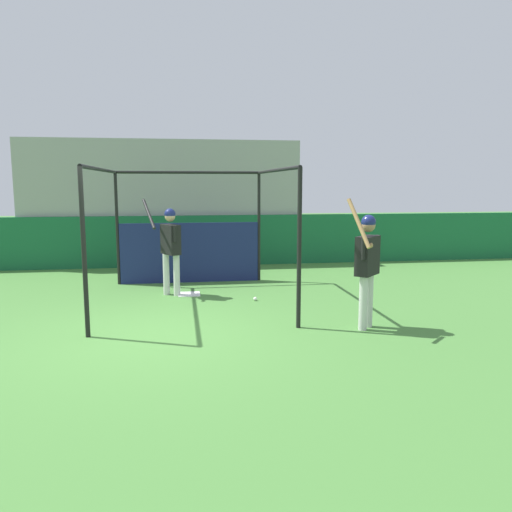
% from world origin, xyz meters
% --- Properties ---
extents(ground_plane, '(60.00, 60.00, 0.00)m').
position_xyz_m(ground_plane, '(0.00, 0.00, 0.00)').
color(ground_plane, '#477F38').
extents(outfield_wall, '(24.00, 0.12, 1.39)m').
position_xyz_m(outfield_wall, '(0.00, 6.36, 0.70)').
color(outfield_wall, '#196038').
rests_on(outfield_wall, ground).
extents(bleacher_section, '(7.60, 4.00, 3.47)m').
position_xyz_m(bleacher_section, '(-0.00, 8.42, 1.73)').
color(bleacher_section, '#9E9E99').
rests_on(bleacher_section, ground).
extents(batting_cage, '(3.27, 4.05, 2.54)m').
position_xyz_m(batting_cage, '(0.66, 3.31, 1.17)').
color(batting_cage, black).
rests_on(batting_cage, ground).
extents(home_plate, '(0.44, 0.44, 0.02)m').
position_xyz_m(home_plate, '(0.60, 2.72, 0.01)').
color(home_plate, white).
rests_on(home_plate, ground).
extents(player_batter, '(0.79, 0.77, 1.95)m').
position_xyz_m(player_batter, '(0.24, 2.73, 1.08)').
color(player_batter, silver).
rests_on(player_batter, ground).
extents(player_waiting, '(0.63, 0.76, 2.04)m').
position_xyz_m(player_waiting, '(3.29, -0.14, 1.09)').
color(player_waiting, silver).
rests_on(player_waiting, ground).
extents(baseball, '(0.07, 0.07, 0.07)m').
position_xyz_m(baseball, '(1.86, 1.98, 0.04)').
color(baseball, white).
rests_on(baseball, ground).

